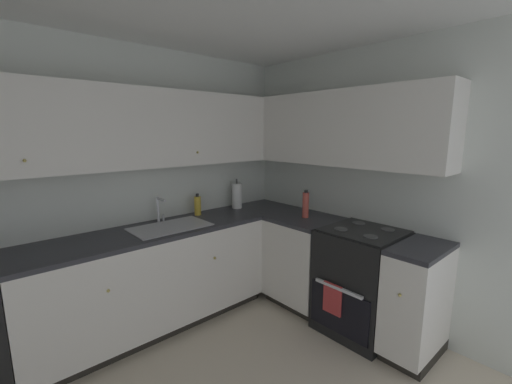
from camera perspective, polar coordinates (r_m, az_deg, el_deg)
The scene contains 14 objects.
wall_back at distance 3.05m, azimuth -28.34°, elevation -0.10°, with size 4.22×0.05×2.48m, color silver.
wall_right at distance 3.13m, azimuth 21.42°, elevation 0.67°, with size 0.05×3.16×2.48m, color silver.
lower_cabinets_back at distance 3.12m, azimuth -17.68°, elevation -14.60°, with size 2.07×0.62×0.87m.
countertop_back at distance 2.95m, azimuth -18.19°, elevation -6.74°, with size 3.27×0.60×0.04m, color #2D2D33.
lower_cabinets_right at distance 3.20m, azimuth 13.78°, elevation -13.68°, with size 0.62×1.58×0.87m.
countertop_right at distance 3.05m, azimuth 14.11°, elevation -6.00°, with size 0.60×1.58×0.03m.
oven_range at distance 3.09m, azimuth 17.84°, elevation -14.39°, with size 0.68×0.62×1.05m.
upper_cabinets_back at distance 2.90m, azimuth -23.25°, elevation 10.17°, with size 2.95×0.34×0.66m.
upper_cabinets_right at distance 3.17m, azimuth 12.86°, elevation 10.70°, with size 0.32×2.13×0.66m.
sink at distance 3.01m, azimuth -14.67°, elevation -6.68°, with size 0.67×0.40×0.10m.
faucet at distance 3.15m, azimuth -16.50°, elevation -2.63°, with size 0.07×0.16×0.24m.
soap_bottle at distance 3.35m, azimuth -10.14°, elevation -2.33°, with size 0.07×0.07×0.22m.
paper_towel_roll at distance 3.60m, azimuth -3.37°, elevation -0.65°, with size 0.11×0.11×0.33m.
oil_bottle at distance 3.23m, azimuth 8.64°, elevation -2.20°, with size 0.06×0.06×0.27m.
Camera 1 is at (-0.68, -1.38, 1.73)m, focal length 22.94 mm.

